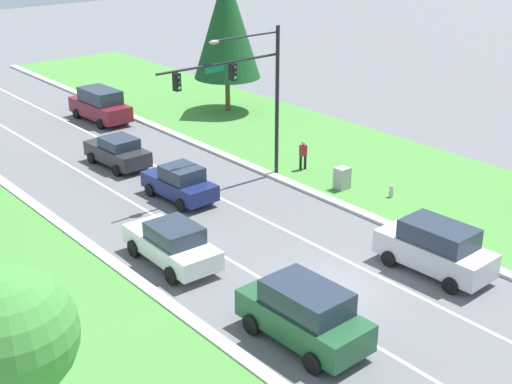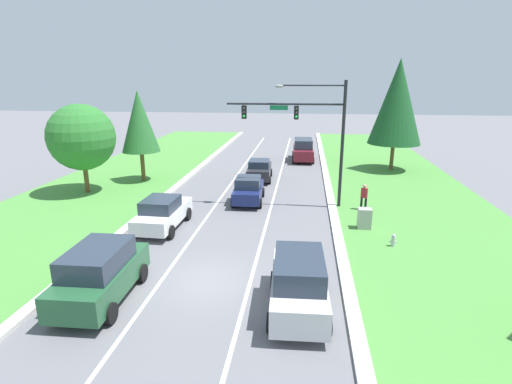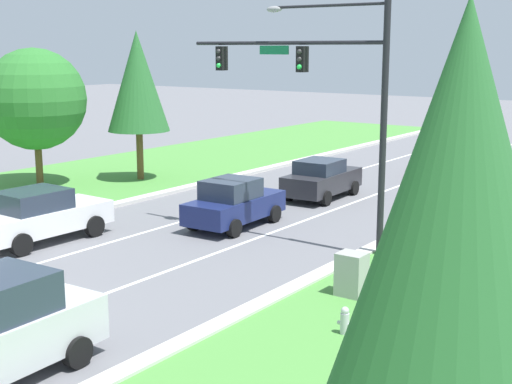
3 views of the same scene
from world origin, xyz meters
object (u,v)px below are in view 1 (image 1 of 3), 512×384
at_px(white_sedan, 172,243).
at_px(utility_cabinet, 342,179).
at_px(traffic_signal_mast, 246,84).
at_px(fire_hydrant, 391,192).
at_px(navy_sedan, 180,183).
at_px(pedestrian, 303,154).
at_px(forest_suv, 304,313).
at_px(charcoal_sedan, 118,152).
at_px(silver_suv, 436,248).
at_px(conifer_near_right_tree, 227,24).
at_px(oak_near_left_tree, 8,335).
at_px(burgundy_suv, 100,105).

relative_size(white_sedan, utility_cabinet, 3.94).
relative_size(traffic_signal_mast, fire_hydrant, 11.14).
xyz_separation_m(navy_sedan, pedestrian, (7.30, -0.89, 0.09)).
relative_size(pedestrian, fire_hydrant, 2.41).
bearing_deg(forest_suv, navy_sedan, 72.22).
relative_size(white_sedan, charcoal_sedan, 1.10).
bearing_deg(silver_suv, conifer_near_right_tree, 69.32).
height_order(silver_suv, fire_hydrant, silver_suv).
height_order(pedestrian, oak_near_left_tree, oak_near_left_tree).
xyz_separation_m(traffic_signal_mast, pedestrian, (3.49, -0.50, -4.25)).
xyz_separation_m(burgundy_suv, utility_cabinet, (3.47, -18.51, -0.50)).
height_order(navy_sedan, utility_cabinet, navy_sedan).
bearing_deg(pedestrian, burgundy_suv, -55.10).
height_order(white_sedan, charcoal_sedan, white_sedan).
bearing_deg(burgundy_suv, charcoal_sedan, -114.25).
bearing_deg(pedestrian, traffic_signal_mast, 12.53).
height_order(traffic_signal_mast, charcoal_sedan, traffic_signal_mast).
relative_size(silver_suv, forest_suv, 1.00).
relative_size(navy_sedan, forest_suv, 0.89).
bearing_deg(pedestrian, navy_sedan, 13.71).
distance_m(navy_sedan, burgundy_suv, 14.75).
xyz_separation_m(burgundy_suv, oak_near_left_tree, (-16.22, -26.02, 2.55)).
height_order(silver_suv, forest_suv, forest_suv).
distance_m(charcoal_sedan, utility_cabinet, 12.32).
bearing_deg(utility_cabinet, silver_suv, -112.34).
bearing_deg(silver_suv, pedestrian, 69.55).
bearing_deg(navy_sedan, oak_near_left_tree, -139.81).
distance_m(traffic_signal_mast, conifer_near_right_tree, 13.49).
bearing_deg(conifer_near_right_tree, white_sedan, -133.25).
relative_size(traffic_signal_mast, utility_cabinet, 6.58).
relative_size(white_sedan, burgundy_suv, 0.92).
height_order(burgundy_suv, oak_near_left_tree, oak_near_left_tree).
xyz_separation_m(utility_cabinet, conifer_near_right_tree, (4.34, 15.00, 5.36)).
height_order(utility_cabinet, conifer_near_right_tree, conifer_near_right_tree).
relative_size(silver_suv, navy_sedan, 1.12).
bearing_deg(conifer_near_right_tree, utility_cabinet, -106.15).
bearing_deg(navy_sedan, conifer_near_right_tree, 41.73).
xyz_separation_m(traffic_signal_mast, charcoal_sedan, (-3.78, 6.45, -4.35)).
height_order(forest_suv, conifer_near_right_tree, conifer_near_right_tree).
xyz_separation_m(pedestrian, oak_near_left_tree, (-20.08, -10.78, 2.70)).
height_order(traffic_signal_mast, navy_sedan, traffic_signal_mast).
bearing_deg(fire_hydrant, pedestrian, 96.90).
xyz_separation_m(white_sedan, conifer_near_right_tree, (15.19, 16.15, 5.07)).
distance_m(traffic_signal_mast, charcoal_sedan, 8.65).
height_order(burgundy_suv, utility_cabinet, burgundy_suv).
bearing_deg(navy_sedan, pedestrian, -9.18).
height_order(charcoal_sedan, utility_cabinet, charcoal_sedan).
xyz_separation_m(fire_hydrant, oak_near_left_tree, (-20.76, -5.21, 3.29)).
relative_size(silver_suv, oak_near_left_tree, 0.87).
bearing_deg(conifer_near_right_tree, oak_near_left_tree, -136.87).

